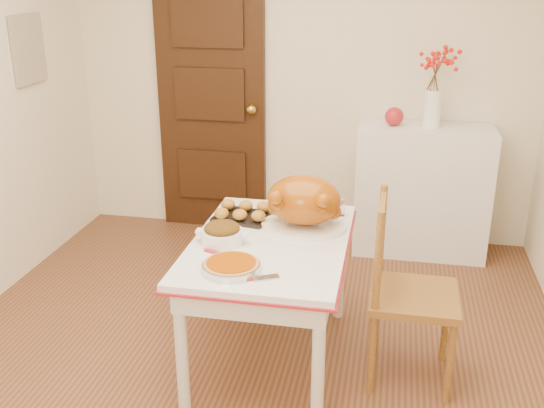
% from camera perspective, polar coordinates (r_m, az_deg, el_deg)
% --- Properties ---
extents(floor, '(3.50, 4.00, 0.00)m').
position_cam_1_polar(floor, '(3.43, -2.91, -15.24)').
color(floor, '#532B17').
rests_on(floor, ground).
extents(wall_back, '(3.50, 0.00, 2.50)m').
position_cam_1_polar(wall_back, '(4.80, 2.69, 11.55)').
color(wall_back, beige).
rests_on(wall_back, ground).
extents(door_back, '(0.85, 0.06, 2.06)m').
position_cam_1_polar(door_back, '(4.96, -5.53, 9.20)').
color(door_back, black).
rests_on(door_back, ground).
extents(photo_board, '(0.03, 0.35, 0.45)m').
position_cam_1_polar(photo_board, '(4.61, -21.28, 12.98)').
color(photo_board, beige).
rests_on(photo_board, ground).
extents(sideboard, '(0.95, 0.42, 0.95)m').
position_cam_1_polar(sideboard, '(4.73, 13.45, 1.18)').
color(sideboard, white).
rests_on(sideboard, floor).
extents(kitchen_table, '(0.80, 1.17, 0.70)m').
position_cam_1_polar(kitchen_table, '(3.38, -0.17, -8.76)').
color(kitchen_table, white).
rests_on(kitchen_table, floor).
extents(chair_oak, '(0.44, 0.44, 0.98)m').
position_cam_1_polar(chair_oak, '(3.24, 12.84, -7.84)').
color(chair_oak, '#976324').
rests_on(chair_oak, floor).
extents(berry_vase, '(0.28, 0.28, 0.55)m').
position_cam_1_polar(berry_vase, '(4.54, 14.52, 10.13)').
color(berry_vase, white).
rests_on(berry_vase, sideboard).
extents(apple, '(0.13, 0.13, 0.13)m').
position_cam_1_polar(apple, '(4.58, 11.05, 7.82)').
color(apple, '#A41B22').
rests_on(apple, sideboard).
extents(turkey_platter, '(0.56, 0.51, 0.29)m').
position_cam_1_polar(turkey_platter, '(3.32, 2.94, 0.10)').
color(turkey_platter, '#99550D').
rests_on(turkey_platter, kitchen_table).
extents(pumpkin_pie, '(0.35, 0.35, 0.06)m').
position_cam_1_polar(pumpkin_pie, '(2.90, -3.74, -5.54)').
color(pumpkin_pie, '#913D00').
rests_on(pumpkin_pie, kitchen_table).
extents(stuffing_dish, '(0.32, 0.28, 0.11)m').
position_cam_1_polar(stuffing_dish, '(3.18, -4.56, -2.64)').
color(stuffing_dish, '#57390D').
rests_on(stuffing_dish, kitchen_table).
extents(rolls_tray, '(0.33, 0.28, 0.08)m').
position_cam_1_polar(rolls_tray, '(3.48, -2.66, -0.70)').
color(rolls_tray, '#A46A1C').
rests_on(rolls_tray, kitchen_table).
extents(pie_server, '(0.24, 0.16, 0.01)m').
position_cam_1_polar(pie_server, '(2.82, -1.65, -6.79)').
color(pie_server, silver).
rests_on(pie_server, kitchen_table).
extents(carving_knife, '(0.24, 0.13, 0.01)m').
position_cam_1_polar(carving_knife, '(3.05, -4.37, -4.63)').
color(carving_knife, silver).
rests_on(carving_knife, kitchen_table).
extents(drinking_glass, '(0.07, 0.07, 0.11)m').
position_cam_1_polar(drinking_glass, '(3.65, 2.56, 0.55)').
color(drinking_glass, white).
rests_on(drinking_glass, kitchen_table).
extents(shaker_pair, '(0.10, 0.04, 0.10)m').
position_cam_1_polar(shaker_pair, '(3.54, 5.84, -0.27)').
color(shaker_pair, white).
rests_on(shaker_pair, kitchen_table).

